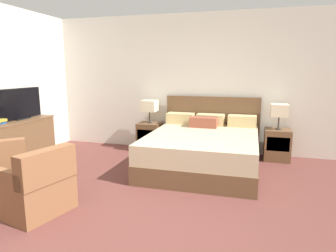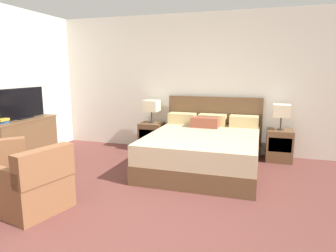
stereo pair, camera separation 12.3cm
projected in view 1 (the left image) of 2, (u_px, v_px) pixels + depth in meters
ground_plane at (127, 235)px, 2.92m from camera, size 9.95×9.95×0.00m
wall_back at (194, 84)px, 5.84m from camera, size 6.93×0.06×2.65m
bed at (203, 148)px, 4.92m from camera, size 1.79×2.11×1.09m
nightstand_left at (150, 137)px, 5.97m from camera, size 0.44×0.42×0.56m
nightstand_right at (277, 145)px, 5.32m from camera, size 0.44×0.42×0.56m
table_lamp_left at (150, 106)px, 5.86m from camera, size 0.29×0.29×0.45m
table_lamp_right at (279, 111)px, 5.21m from camera, size 0.29×0.29×0.45m
dresser at (19, 142)px, 4.98m from camera, size 0.49×1.27×0.78m
tv at (19, 104)px, 4.94m from camera, size 0.18×0.96×0.51m
armchair_companion at (35, 188)px, 3.34m from camera, size 0.83×0.82×0.76m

